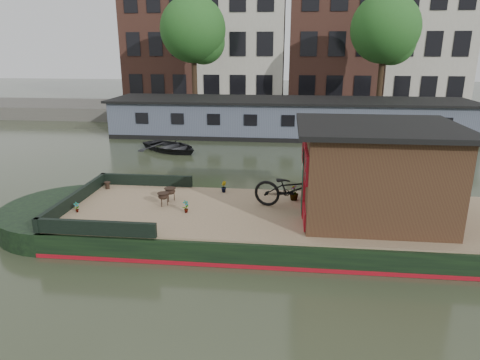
# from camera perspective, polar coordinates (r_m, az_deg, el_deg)

# --- Properties ---
(ground) EXTENTS (120.00, 120.00, 0.00)m
(ground) POSITION_cam_1_polar(r_m,az_deg,el_deg) (11.80, 6.14, -7.28)
(ground) COLOR #27301F
(ground) RESTS_ON ground
(houseboat_hull) EXTENTS (14.01, 4.02, 0.60)m
(houseboat_hull) POSITION_cam_1_polar(r_m,az_deg,el_deg) (11.76, -0.36, -5.82)
(houseboat_hull) COLOR black
(houseboat_hull) RESTS_ON ground
(houseboat_deck) EXTENTS (11.80, 3.80, 0.05)m
(houseboat_deck) POSITION_cam_1_polar(r_m,az_deg,el_deg) (11.56, 6.23, -4.46)
(houseboat_deck) COLOR #97785D
(houseboat_deck) RESTS_ON houseboat_hull
(bow_bulwark) EXTENTS (3.00, 4.00, 0.35)m
(bow_bulwark) POSITION_cam_1_polar(r_m,az_deg,el_deg) (12.52, -17.62, -2.49)
(bow_bulwark) COLOR black
(bow_bulwark) RESTS_ON houseboat_deck
(cabin) EXTENTS (4.00, 3.50, 2.42)m
(cabin) POSITION_cam_1_polar(r_m,az_deg,el_deg) (11.39, 17.50, 1.15)
(cabin) COLOR #321A13
(cabin) RESTS_ON houseboat_deck
(bicycle) EXTENTS (2.26, 1.28, 1.13)m
(bicycle) POSITION_cam_1_polar(r_m,az_deg,el_deg) (11.64, 6.97, -1.24)
(bicycle) COLOR black
(bicycle) RESTS_ON houseboat_deck
(potted_plant_a) EXTENTS (0.20, 0.22, 0.35)m
(potted_plant_a) POSITION_cam_1_polar(r_m,az_deg,el_deg) (11.51, -7.23, -3.52)
(potted_plant_a) COLOR #9F562D
(potted_plant_a) RESTS_ON houseboat_deck
(potted_plant_b) EXTENTS (0.21, 0.23, 0.34)m
(potted_plant_b) POSITION_cam_1_polar(r_m,az_deg,el_deg) (13.06, -2.21, -0.90)
(potted_plant_b) COLOR maroon
(potted_plant_b) RESTS_ON houseboat_deck
(potted_plant_d) EXTENTS (0.29, 0.29, 0.46)m
(potted_plant_d) POSITION_cam_1_polar(r_m,az_deg,el_deg) (12.45, 7.22, -1.64)
(potted_plant_d) COLOR #973E29
(potted_plant_d) RESTS_ON houseboat_deck
(potted_plant_e) EXTENTS (0.18, 0.17, 0.28)m
(potted_plant_e) POSITION_cam_1_polar(r_m,az_deg,el_deg) (12.27, -20.95, -3.41)
(potted_plant_e) COLOR brown
(potted_plant_e) RESTS_ON houseboat_deck
(brazier_front) EXTENTS (0.36, 0.36, 0.38)m
(brazier_front) POSITION_cam_1_polar(r_m,az_deg,el_deg) (12.11, -10.17, -2.54)
(brazier_front) COLOR black
(brazier_front) RESTS_ON houseboat_deck
(brazier_rear) EXTENTS (0.43, 0.43, 0.38)m
(brazier_rear) POSITION_cam_1_polar(r_m,az_deg,el_deg) (12.47, -9.29, -1.89)
(brazier_rear) COLOR black
(brazier_rear) RESTS_ON houseboat_deck
(bollard_port) EXTENTS (0.19, 0.19, 0.22)m
(bollard_port) POSITION_cam_1_polar(r_m,az_deg,el_deg) (14.01, -17.26, -0.68)
(bollard_port) COLOR black
(bollard_port) RESTS_ON houseboat_deck
(bollard_stbd) EXTENTS (0.19, 0.19, 0.22)m
(bollard_stbd) POSITION_cam_1_polar(r_m,az_deg,el_deg) (11.37, -23.44, -5.49)
(bollard_stbd) COLOR black
(bollard_stbd) RESTS_ON houseboat_deck
(dinghy) EXTENTS (4.08, 3.83, 0.69)m
(dinghy) POSITION_cam_1_polar(r_m,az_deg,el_deg) (21.47, -9.26, 4.75)
(dinghy) COLOR black
(dinghy) RESTS_ON ground
(far_houseboat) EXTENTS (20.40, 4.40, 2.11)m
(far_houseboat) POSITION_cam_1_polar(r_m,az_deg,el_deg) (25.06, 6.42, 8.08)
(far_houseboat) COLOR #4B5264
(far_houseboat) RESTS_ON ground
(quay) EXTENTS (60.00, 6.00, 0.90)m
(quay) POSITION_cam_1_polar(r_m,az_deg,el_deg) (31.57, 6.41, 8.98)
(quay) COLOR #47443F
(quay) RESTS_ON ground
(townhouse_row) EXTENTS (27.25, 8.00, 16.50)m
(townhouse_row) POSITION_cam_1_polar(r_m,az_deg,el_deg) (38.38, 7.08, 21.53)
(townhouse_row) COLOR brown
(townhouse_row) RESTS_ON ground
(tree_left) EXTENTS (4.40, 4.40, 7.40)m
(tree_left) POSITION_cam_1_polar(r_m,az_deg,el_deg) (30.50, -5.95, 18.97)
(tree_left) COLOR #332316
(tree_left) RESTS_ON quay
(tree_right) EXTENTS (4.40, 4.40, 7.40)m
(tree_right) POSITION_cam_1_polar(r_m,az_deg,el_deg) (30.49, 19.01, 18.18)
(tree_right) COLOR #332316
(tree_right) RESTS_ON quay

